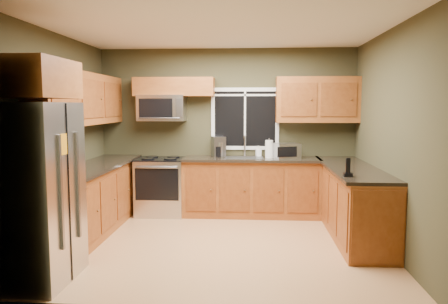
# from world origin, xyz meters

# --- Properties ---
(floor) EXTENTS (4.20, 4.20, 0.00)m
(floor) POSITION_xyz_m (0.00, 0.00, 0.00)
(floor) COLOR tan
(floor) RESTS_ON ground
(ceiling) EXTENTS (4.20, 4.20, 0.00)m
(ceiling) POSITION_xyz_m (0.00, 0.00, 2.70)
(ceiling) COLOR white
(ceiling) RESTS_ON back_wall
(back_wall) EXTENTS (4.20, 0.00, 4.20)m
(back_wall) POSITION_xyz_m (0.00, 1.80, 1.35)
(back_wall) COLOR #383620
(back_wall) RESTS_ON ground
(front_wall) EXTENTS (4.20, 0.00, 4.20)m
(front_wall) POSITION_xyz_m (0.00, -1.80, 1.35)
(front_wall) COLOR #383620
(front_wall) RESTS_ON ground
(left_wall) EXTENTS (0.00, 3.60, 3.60)m
(left_wall) POSITION_xyz_m (-2.10, 0.00, 1.35)
(left_wall) COLOR #383620
(left_wall) RESTS_ON ground
(right_wall) EXTENTS (0.00, 3.60, 3.60)m
(right_wall) POSITION_xyz_m (2.10, 0.00, 1.35)
(right_wall) COLOR #383620
(right_wall) RESTS_ON ground
(window) EXTENTS (1.12, 0.03, 1.02)m
(window) POSITION_xyz_m (0.30, 1.78, 1.55)
(window) COLOR white
(window) RESTS_ON back_wall
(base_cabinets_left) EXTENTS (0.60, 2.65, 0.90)m
(base_cabinets_left) POSITION_xyz_m (-1.80, 0.48, 0.45)
(base_cabinets_left) COLOR brown
(base_cabinets_left) RESTS_ON ground
(countertop_left) EXTENTS (0.65, 2.65, 0.04)m
(countertop_left) POSITION_xyz_m (-1.78, 0.48, 0.92)
(countertop_left) COLOR black
(countertop_left) RESTS_ON base_cabinets_left
(base_cabinets_back) EXTENTS (2.17, 0.60, 0.90)m
(base_cabinets_back) POSITION_xyz_m (0.42, 1.50, 0.45)
(base_cabinets_back) COLOR brown
(base_cabinets_back) RESTS_ON ground
(countertop_back) EXTENTS (2.17, 0.65, 0.04)m
(countertop_back) POSITION_xyz_m (0.42, 1.48, 0.92)
(countertop_back) COLOR black
(countertop_back) RESTS_ON base_cabinets_back
(base_cabinets_peninsula) EXTENTS (0.60, 2.52, 0.90)m
(base_cabinets_peninsula) POSITION_xyz_m (1.80, 0.54, 0.45)
(base_cabinets_peninsula) COLOR brown
(base_cabinets_peninsula) RESTS_ON ground
(countertop_peninsula) EXTENTS (0.65, 2.50, 0.04)m
(countertop_peninsula) POSITION_xyz_m (1.78, 0.55, 0.92)
(countertop_peninsula) COLOR black
(countertop_peninsula) RESTS_ON base_cabinets_peninsula
(upper_cabinets_left) EXTENTS (0.33, 2.65, 0.72)m
(upper_cabinets_left) POSITION_xyz_m (-1.94, 0.48, 1.86)
(upper_cabinets_left) COLOR brown
(upper_cabinets_left) RESTS_ON left_wall
(upper_cabinets_back_left) EXTENTS (1.30, 0.33, 0.30)m
(upper_cabinets_back_left) POSITION_xyz_m (-0.85, 1.64, 2.07)
(upper_cabinets_back_left) COLOR brown
(upper_cabinets_back_left) RESTS_ON back_wall
(upper_cabinets_back_right) EXTENTS (1.30, 0.33, 0.72)m
(upper_cabinets_back_right) POSITION_xyz_m (1.45, 1.64, 1.86)
(upper_cabinets_back_right) COLOR brown
(upper_cabinets_back_right) RESTS_ON back_wall
(upper_cabinet_over_fridge) EXTENTS (0.72, 0.90, 0.38)m
(upper_cabinet_over_fridge) POSITION_xyz_m (-1.74, -1.30, 2.03)
(upper_cabinet_over_fridge) COLOR brown
(upper_cabinet_over_fridge) RESTS_ON left_wall
(refrigerator) EXTENTS (0.74, 0.90, 1.80)m
(refrigerator) POSITION_xyz_m (-1.74, -1.30, 0.90)
(refrigerator) COLOR #B7B7BC
(refrigerator) RESTS_ON ground
(range) EXTENTS (0.76, 0.69, 0.94)m
(range) POSITION_xyz_m (-1.05, 1.47, 0.47)
(range) COLOR #B7B7BC
(range) RESTS_ON ground
(microwave) EXTENTS (0.76, 0.41, 0.42)m
(microwave) POSITION_xyz_m (-1.05, 1.61, 1.73)
(microwave) COLOR #B7B7BC
(microwave) RESTS_ON back_wall
(sink) EXTENTS (0.60, 0.42, 0.36)m
(sink) POSITION_xyz_m (0.30, 1.49, 0.95)
(sink) COLOR slate
(sink) RESTS_ON countertop_back
(toaster_oven) EXTENTS (0.46, 0.41, 0.24)m
(toaster_oven) POSITION_xyz_m (0.96, 1.43, 1.06)
(toaster_oven) COLOR #B7B7BC
(toaster_oven) RESTS_ON countertop_back
(coffee_maker) EXTENTS (0.26, 0.31, 0.33)m
(coffee_maker) POSITION_xyz_m (-0.13, 1.63, 1.09)
(coffee_maker) COLOR slate
(coffee_maker) RESTS_ON countertop_back
(kettle) EXTENTS (0.21, 0.21, 0.29)m
(kettle) POSITION_xyz_m (-0.11, 1.61, 1.07)
(kettle) COLOR #B7B7BC
(kettle) RESTS_ON countertop_back
(paper_towel_roll) EXTENTS (0.12, 0.12, 0.31)m
(paper_towel_roll) POSITION_xyz_m (0.69, 1.48, 1.08)
(paper_towel_roll) COLOR white
(paper_towel_roll) RESTS_ON countertop_back
(soap_bottle_a) EXTENTS (0.14, 0.14, 0.28)m
(soap_bottle_a) POSITION_xyz_m (-0.08, 1.70, 1.08)
(soap_bottle_a) COLOR orange
(soap_bottle_a) RESTS_ON countertop_back
(soap_bottle_b) EXTENTS (0.10, 0.10, 0.17)m
(soap_bottle_b) POSITION_xyz_m (0.53, 1.70, 1.03)
(soap_bottle_b) COLOR white
(soap_bottle_b) RESTS_ON countertop_back
(cordless_phone) EXTENTS (0.10, 0.10, 0.22)m
(cordless_phone) POSITION_xyz_m (1.55, -0.29, 1.01)
(cordless_phone) COLOR black
(cordless_phone) RESTS_ON countertop_peninsula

